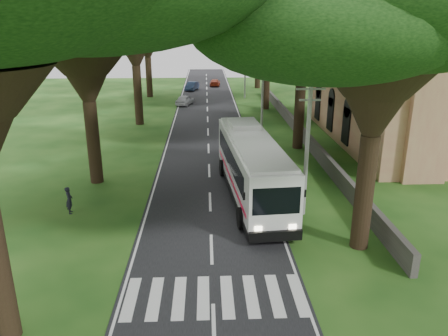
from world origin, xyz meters
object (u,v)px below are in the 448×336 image
at_px(church, 405,90).
at_px(pole_near, 307,146).
at_px(distant_car_a, 185,100).
at_px(distant_car_b, 192,86).
at_px(pole_mid, 263,91).
at_px(coach_bus, 252,166).
at_px(distant_car_c, 215,82).
at_px(pedestrian, 69,200).
at_px(pole_far, 245,69).

relative_size(church, pole_near, 3.00).
bearing_deg(distant_car_a, distant_car_b, -75.73).
relative_size(pole_near, pole_mid, 1.00).
distance_m(pole_near, coach_bus, 4.51).
bearing_deg(distant_car_b, coach_bus, -68.87).
relative_size(distant_car_c, pedestrian, 2.44).
bearing_deg(church, pole_mid, 160.19).
relative_size(pole_near, distant_car_a, 2.03).
height_order(coach_bus, distant_car_c, coach_bus).
distance_m(pole_near, pedestrian, 14.27).
relative_size(coach_bus, distant_car_b, 3.35).
bearing_deg(distant_car_c, coach_bus, 96.01).
bearing_deg(church, pole_near, -128.50).
xyz_separation_m(coach_bus, distant_car_a, (-5.69, 32.12, -1.40)).
bearing_deg(pole_mid, distant_car_a, 119.58).
xyz_separation_m(pole_far, distant_car_b, (-7.91, 7.89, -3.49)).
xyz_separation_m(coach_bus, distant_car_b, (-5.10, 45.03, -1.41)).
bearing_deg(distant_car_c, pedestrian, 83.86).
bearing_deg(pole_mid, church, -19.81).
distance_m(pole_far, distant_car_a, 10.47).
distance_m(pole_near, pole_far, 40.00).
bearing_deg(pole_near, coach_bus, 134.51).
bearing_deg(distant_car_c, pole_far, 112.57).
relative_size(distant_car_a, pedestrian, 2.39).
bearing_deg(pedestrian, church, -73.79).
relative_size(pole_mid, coach_bus, 0.60).
bearing_deg(pedestrian, pole_mid, -48.98).
relative_size(church, pole_far, 3.00).
distance_m(coach_bus, pedestrian, 11.33).
bearing_deg(pole_near, distant_car_c, 94.43).
bearing_deg(pole_mid, pole_near, -90.00).
distance_m(distant_car_a, distant_car_c, 18.09).
relative_size(church, pedestrian, 14.51).
relative_size(pole_far, distant_car_b, 2.00).
bearing_deg(pole_near, church, 51.50).
bearing_deg(coach_bus, church, 35.30).
height_order(pole_far, distant_car_c, pole_far).
height_order(pole_near, pole_mid, same).
distance_m(church, distant_car_a, 28.82).
distance_m(pole_mid, distant_car_b, 29.20).
relative_size(pole_near, pole_far, 1.00).
bearing_deg(church, distant_car_b, 122.08).
height_order(church, coach_bus, church).
xyz_separation_m(pole_mid, pole_far, (0.00, 20.00, 0.00)).
height_order(pole_mid, distant_car_b, pole_mid).
bearing_deg(distant_car_a, church, 153.93).
height_order(church, pedestrian, church).
xyz_separation_m(pole_near, distant_car_c, (-4.07, 52.52, -3.57)).
bearing_deg(coach_bus, pole_far, 81.06).
bearing_deg(distant_car_b, distant_car_a, -77.97).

